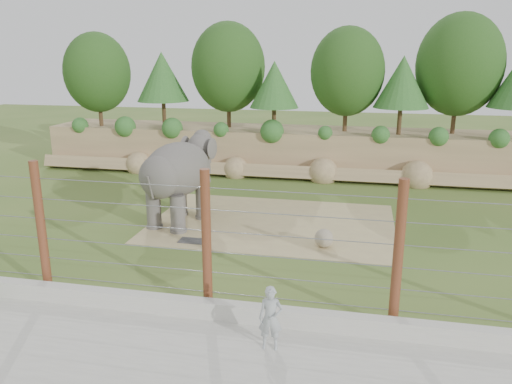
% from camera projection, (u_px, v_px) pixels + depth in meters
% --- Properties ---
extents(ground, '(90.00, 90.00, 0.00)m').
position_uv_depth(ground, '(245.00, 248.00, 18.23)').
color(ground, '#446525').
rests_on(ground, ground).
extents(back_embankment, '(30.00, 5.52, 8.77)m').
position_uv_depth(back_embankment, '(304.00, 105.00, 28.99)').
color(back_embankment, '#917754').
rests_on(back_embankment, ground).
extents(dirt_patch, '(10.00, 7.00, 0.02)m').
position_uv_depth(dirt_patch, '(273.00, 223.00, 20.96)').
color(dirt_patch, tan).
rests_on(dirt_patch, ground).
extents(drain_grate, '(1.00, 0.60, 0.03)m').
position_uv_depth(drain_grate, '(192.00, 241.00, 18.89)').
color(drain_grate, '#262628').
rests_on(drain_grate, dirt_patch).
extents(elephant, '(2.87, 4.73, 3.57)m').
position_uv_depth(elephant, '(178.00, 182.00, 20.48)').
color(elephant, '#55514C').
rests_on(elephant, ground).
extents(stone_ball, '(0.69, 0.69, 0.69)m').
position_uv_depth(stone_ball, '(324.00, 238.00, 18.22)').
color(stone_ball, gray).
rests_on(stone_ball, dirt_patch).
extents(retaining_wall, '(26.00, 0.35, 0.50)m').
position_uv_depth(retaining_wall, '(203.00, 308.00, 13.45)').
color(retaining_wall, '#B8B6AB').
rests_on(retaining_wall, ground).
extents(walkway, '(26.00, 4.00, 0.01)m').
position_uv_depth(walkway, '(177.00, 359.00, 11.63)').
color(walkway, '#B8B6AB').
rests_on(walkway, ground).
extents(barrier_fence, '(20.26, 0.26, 4.00)m').
position_uv_depth(barrier_fence, '(207.00, 241.00, 13.45)').
color(barrier_fence, brown).
rests_on(barrier_fence, ground).
extents(zookeeper, '(0.61, 0.43, 1.60)m').
position_uv_depth(zookeeper, '(271.00, 318.00, 11.87)').
color(zookeeper, silver).
rests_on(zookeeper, walkway).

